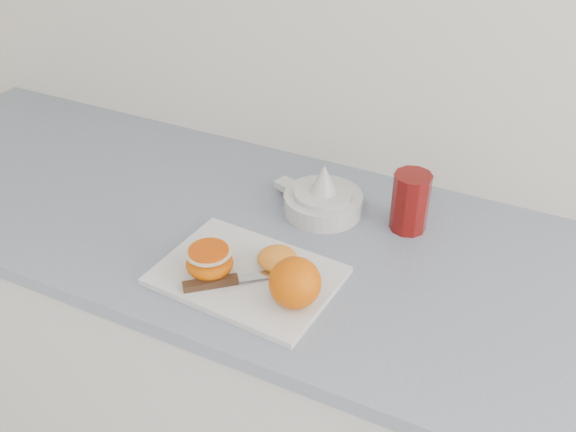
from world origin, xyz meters
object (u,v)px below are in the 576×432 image
at_px(cutting_board, 247,276).
at_px(half_orange, 209,261).
at_px(counter, 350,412).
at_px(red_tumbler, 410,204).
at_px(citrus_juicer, 322,199).

relative_size(cutting_board, half_orange, 3.70).
bearing_deg(half_orange, counter, 38.95).
bearing_deg(counter, half_orange, -141.05).
height_order(counter, red_tumbler, red_tumbler).
bearing_deg(cutting_board, citrus_juicer, 82.58).
xyz_separation_m(counter, cutting_board, (-0.16, -0.15, 0.45)).
xyz_separation_m(cutting_board, citrus_juicer, (0.03, 0.25, 0.02)).
height_order(cutting_board, citrus_juicer, citrus_juicer).
relative_size(counter, half_orange, 28.19).
height_order(half_orange, citrus_juicer, citrus_juicer).
distance_m(counter, half_orange, 0.56).
relative_size(cutting_board, red_tumbler, 2.56).
height_order(counter, citrus_juicer, citrus_juicer).
distance_m(cutting_board, red_tumbler, 0.35).
distance_m(cutting_board, half_orange, 0.07).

